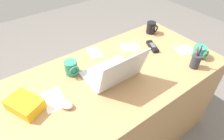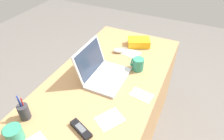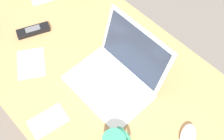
{
  "view_description": "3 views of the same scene",
  "coord_description": "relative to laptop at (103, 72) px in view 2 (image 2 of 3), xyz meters",
  "views": [
    {
      "loc": [
        0.56,
        0.74,
        1.58
      ],
      "look_at": [
        0.04,
        0.03,
        0.83
      ],
      "focal_mm": 30.49,
      "sensor_mm": 36.0,
      "label": 1
    },
    {
      "loc": [
        -0.95,
        -0.5,
        1.68
      ],
      "look_at": [
        0.03,
        -0.04,
        0.84
      ],
      "focal_mm": 32.02,
      "sensor_mm": 36.0,
      "label": 2
    },
    {
      "loc": [
        0.42,
        -0.38,
        1.77
      ],
      "look_at": [
        0.01,
        0.01,
        0.86
      ],
      "focal_mm": 45.29,
      "sensor_mm": 36.0,
      "label": 3
    }
  ],
  "objects": [
    {
      "name": "paper_note_front",
      "position": [
        -0.31,
        -0.21,
        -0.05
      ],
      "size": [
        0.19,
        0.18,
        0.0
      ],
      "primitive_type": "cube",
      "rotation": [
        0.0,
        0.0,
        -0.55
      ],
      "color": "white",
      "rests_on": "desk"
    },
    {
      "name": "ground_plane",
      "position": [
        -0.02,
        -0.03,
        -0.8
      ],
      "size": [
        6.0,
        6.0,
        0.0
      ],
      "primitive_type": "plane",
      "color": "slate"
    },
    {
      "name": "paper_note_right",
      "position": [
        -0.05,
        -0.31,
        -0.05
      ],
      "size": [
        0.11,
        0.15,
        0.0
      ],
      "primitive_type": "cube",
      "rotation": [
        0.0,
        0.0,
        -0.16
      ],
      "color": "white",
      "rests_on": "desk"
    },
    {
      "name": "coffee_mug_spare",
      "position": [
        -0.64,
        0.18,
        -0.01
      ],
      "size": [
        0.09,
        0.1,
        0.09
      ],
      "color": "#338C6B",
      "rests_on": "desk"
    },
    {
      "name": "paper_note_left",
      "position": [
        0.38,
        -0.06,
        -0.05
      ],
      "size": [
        0.13,
        0.19,
        0.0
      ],
      "primitive_type": "cube",
      "rotation": [
        0.0,
        0.0,
        -0.13
      ],
      "color": "white",
      "rests_on": "desk"
    },
    {
      "name": "coffee_mug_tall",
      "position": [
        0.19,
        -0.19,
        -0.0
      ],
      "size": [
        0.08,
        0.09,
        0.1
      ],
      "color": "#338C6B",
      "rests_on": "desk"
    },
    {
      "name": "snack_bag",
      "position": [
        0.53,
        -0.09,
        -0.02
      ],
      "size": [
        0.19,
        0.22,
        0.06
      ],
      "primitive_type": "cube",
      "rotation": [
        0.0,
        0.0,
        0.42
      ],
      "color": "#F2AD19",
      "rests_on": "desk"
    },
    {
      "name": "desk",
      "position": [
        -0.02,
        -0.03,
        -0.43
      ],
      "size": [
        1.54,
        0.76,
        0.75
      ],
      "primitive_type": "cube",
      "color": "tan",
      "rests_on": "ground"
    },
    {
      "name": "laptop",
      "position": [
        0.0,
        0.0,
        0.0
      ],
      "size": [
        0.33,
        0.29,
        0.24
      ],
      "color": "silver",
      "rests_on": "desk"
    },
    {
      "name": "pen_holder",
      "position": [
        -0.51,
        0.24,
        0.0
      ],
      "size": [
        0.06,
        0.06,
        0.17
      ],
      "color": "#333338",
      "rests_on": "desk"
    },
    {
      "name": "cordless_phone",
      "position": [
        -0.45,
        -0.1,
        -0.04
      ],
      "size": [
        0.1,
        0.15,
        0.03
      ],
      "color": "black",
      "rests_on": "desk"
    },
    {
      "name": "computer_mouse",
      "position": [
        0.35,
        0.02,
        -0.03
      ],
      "size": [
        0.09,
        0.11,
        0.04
      ],
      "primitive_type": "ellipsoid",
      "rotation": [
        0.0,
        0.0,
        0.44
      ],
      "color": "white",
      "rests_on": "desk"
    }
  ]
}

